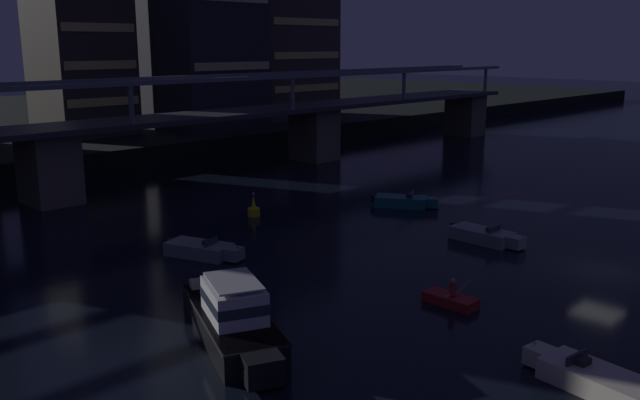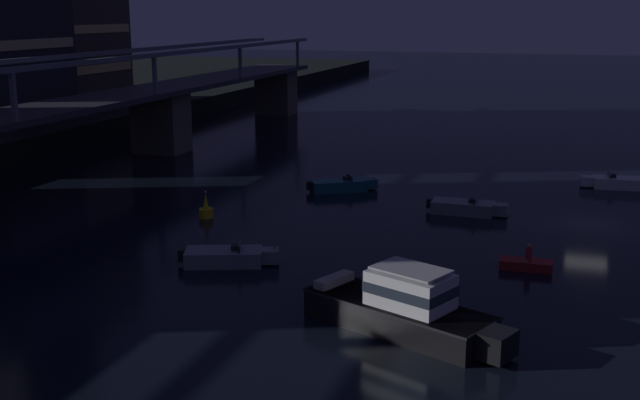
# 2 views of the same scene
# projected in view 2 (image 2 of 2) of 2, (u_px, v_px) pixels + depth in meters

# --- Properties ---
(ground_plane) EXTENTS (400.00, 400.00, 0.00)m
(ground_plane) POSITION_uv_depth(u_px,v_px,m) (589.00, 224.00, 48.75)
(ground_plane) COLOR black
(river_bridge) EXTENTS (93.17, 6.40, 9.38)m
(river_bridge) POSITION_uv_depth(u_px,v_px,m) (63.00, 128.00, 59.15)
(river_bridge) COLOR #605B51
(river_bridge) RESTS_ON ground
(tower_east_low) EXTENTS (12.83, 13.59, 22.13)m
(tower_east_low) POSITION_uv_depth(u_px,v_px,m) (46.00, 7.00, 88.77)
(tower_east_low) COLOR #423D38
(tower_east_low) RESTS_ON far_riverbank
(cabin_cruiser_near_left) EXTENTS (5.63, 9.22, 2.79)m
(cabin_cruiser_near_left) POSITION_uv_depth(u_px,v_px,m) (404.00, 308.00, 32.22)
(cabin_cruiser_near_left) COLOR black
(cabin_cruiser_near_left) RESTS_ON ground
(speedboat_near_center) EXTENTS (1.85, 5.20, 1.16)m
(speedboat_near_center) POSITION_uv_depth(u_px,v_px,m) (466.00, 207.00, 51.20)
(speedboat_near_center) COLOR gray
(speedboat_near_center) RESTS_ON ground
(speedboat_mid_left) EXTENTS (3.04, 5.11, 1.16)m
(speedboat_mid_left) POSITION_uv_depth(u_px,v_px,m) (228.00, 257.00, 40.97)
(speedboat_mid_left) COLOR gray
(speedboat_mid_left) RESTS_ON ground
(speedboat_mid_center) EXTENTS (2.24, 5.23, 1.16)m
(speedboat_mid_center) POSITION_uv_depth(u_px,v_px,m) (618.00, 183.00, 58.59)
(speedboat_mid_center) COLOR silver
(speedboat_mid_center) RESTS_ON ground
(speedboat_mid_right) EXTENTS (3.67, 4.84, 1.16)m
(speedboat_mid_right) POSITION_uv_depth(u_px,v_px,m) (341.00, 185.00, 57.74)
(speedboat_mid_right) COLOR #196066
(speedboat_mid_right) RESTS_ON ground
(channel_buoy) EXTENTS (0.90, 0.90, 1.76)m
(channel_buoy) POSITION_uv_depth(u_px,v_px,m) (206.00, 210.00, 50.21)
(channel_buoy) COLOR yellow
(channel_buoy) RESTS_ON ground
(dinghy_with_paddler) EXTENTS (2.38, 2.61, 1.36)m
(dinghy_with_paddler) POSITION_uv_depth(u_px,v_px,m) (526.00, 264.00, 40.26)
(dinghy_with_paddler) COLOR maroon
(dinghy_with_paddler) RESTS_ON ground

